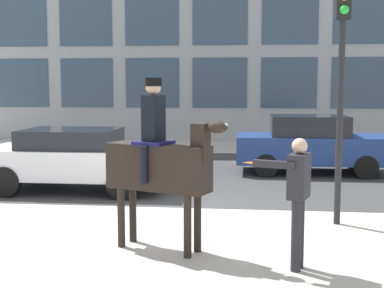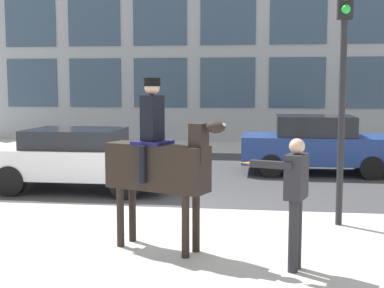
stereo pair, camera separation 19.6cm
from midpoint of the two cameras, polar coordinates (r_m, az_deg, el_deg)
ground_plane at (r=10.02m, az=-1.94°, el=-7.48°), size 80.00×80.00×0.00m
road_surface at (r=14.64m, az=0.71°, el=-3.07°), size 22.75×8.50×0.01m
mounted_horse_lead at (r=7.68m, az=-4.14°, el=-1.99°), size 1.84×0.96×2.49m
pedestrian_bystander at (r=6.98m, az=10.37°, el=-5.11°), size 0.91×0.45×1.72m
street_car_near_lane at (r=12.41m, az=-12.79°, el=-1.44°), size 4.11×1.96×1.40m
street_car_far_lane at (r=14.86m, az=12.25°, el=0.03°), size 4.07×1.91×1.57m
traffic_light at (r=9.34m, az=15.10°, el=8.62°), size 0.24×0.29×4.19m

